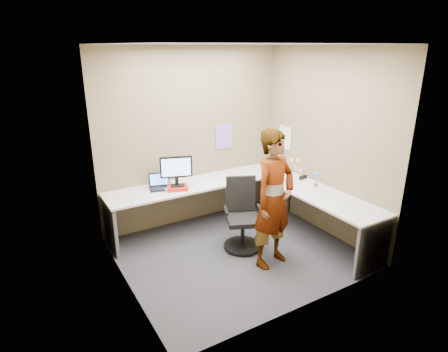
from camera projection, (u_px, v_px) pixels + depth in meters
ground at (237, 253)px, 5.12m from camera, size 3.00×3.00×0.00m
wall_back at (193, 137)px, 5.73m from camera, size 3.00×0.00×3.00m
wall_right at (326, 143)px, 5.40m from camera, size 0.00×2.70×2.70m
wall_left at (119, 179)px, 3.96m from camera, size 0.00×2.70×2.70m
ceiling at (240, 44)px, 4.23m from camera, size 3.00×3.00×0.00m
desk at (249, 197)px, 5.45m from camera, size 2.98×2.58×0.73m
paper_ream at (178, 188)px, 5.35m from camera, size 0.34×0.29×0.06m
monitor at (176, 169)px, 5.27m from camera, size 0.44×0.20×0.43m
laptop at (160, 185)px, 5.40m from camera, size 0.35×0.31×0.21m
trackball_mouse at (169, 189)px, 5.29m from camera, size 0.12×0.08×0.07m
origami at (204, 181)px, 5.60m from camera, size 0.10×0.10×0.06m
stapler at (303, 177)px, 5.78m from camera, size 0.15×0.06×0.05m
flower at (316, 177)px, 5.45m from camera, size 0.07×0.07×0.22m
calendar_purple at (224, 137)px, 6.00m from camera, size 0.30×0.01×0.40m
calendar_white at (285, 138)px, 6.16m from camera, size 0.01×0.28×0.38m
sticky_note_a at (298, 160)px, 5.97m from camera, size 0.01×0.07×0.07m
sticky_note_b at (295, 167)px, 6.06m from camera, size 0.01×0.07×0.07m
sticky_note_c at (300, 170)px, 5.96m from camera, size 0.01×0.07×0.07m
sticky_note_d at (292, 160)px, 6.10m from camera, size 0.01×0.07×0.07m
office_chair at (242, 220)px, 5.16m from camera, size 0.57×0.57×0.98m
person at (274, 200)px, 4.62m from camera, size 0.72×0.56×1.76m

